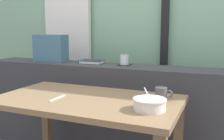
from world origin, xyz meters
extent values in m
cube|color=#84B293|center=(0.00, 1.12, 1.40)|extent=(4.80, 0.08, 2.80)
cube|color=white|center=(-0.88, 1.02, 1.25)|extent=(0.56, 0.06, 2.50)
cube|color=black|center=(0.21, 1.05, 1.30)|extent=(0.07, 0.05, 2.60)
cube|color=#38383D|center=(0.00, 0.55, 0.41)|extent=(2.80, 0.34, 0.82)
cube|color=brown|center=(-0.59, 0.20, 0.33)|extent=(0.06, 0.06, 0.65)
cube|color=#846647|center=(-0.04, -0.09, 0.67)|extent=(1.20, 0.68, 0.03)
cube|color=black|center=(-0.04, 0.59, 0.82)|extent=(0.10, 0.10, 0.00)
cylinder|color=white|center=(-0.04, 0.59, 0.87)|extent=(0.07, 0.07, 0.09)
cylinder|color=#CC4C38|center=(-0.04, 0.59, 0.85)|extent=(0.06, 0.06, 0.06)
cube|color=#1E2D47|center=(-0.36, 0.59, 0.82)|extent=(0.22, 0.17, 0.00)
cube|color=silver|center=(-0.36, 0.59, 0.83)|extent=(0.21, 0.16, 0.02)
cube|color=#1E2D47|center=(-0.36, 0.59, 0.84)|extent=(0.22, 0.17, 0.00)
cube|color=#1E2D47|center=(-0.46, 0.59, 0.83)|extent=(0.02, 0.15, 0.03)
cube|color=#426B84|center=(-0.78, 0.55, 0.95)|extent=(0.32, 0.14, 0.26)
cylinder|color=silver|center=(0.40, -0.18, 0.72)|extent=(0.18, 0.18, 0.07)
cylinder|color=silver|center=(0.40, -0.18, 0.75)|extent=(0.19, 0.19, 0.01)
cylinder|color=brown|center=(0.40, -0.18, 0.71)|extent=(0.16, 0.16, 0.04)
cylinder|color=silver|center=(0.38, -0.15, 0.76)|extent=(0.02, 0.13, 0.12)
ellipsoid|color=silver|center=(0.38, -0.13, 0.72)|extent=(0.03, 0.05, 0.01)
cube|color=silver|center=(-0.22, -0.17, 0.69)|extent=(0.02, 0.17, 0.01)
cylinder|color=#4C4C4C|center=(0.41, 0.04, 0.73)|extent=(0.08, 0.08, 0.08)
torus|color=#4C4C4C|center=(0.46, 0.04, 0.73)|extent=(0.05, 0.01, 0.05)
camera|label=1|loc=(0.76, -1.57, 1.13)|focal=42.47mm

